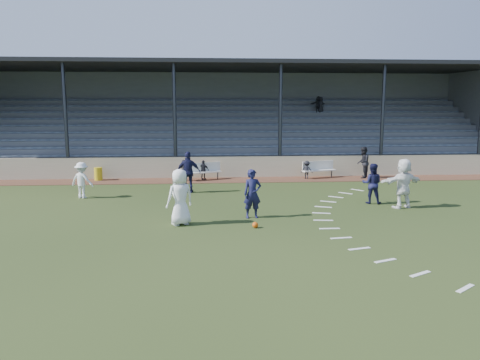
{
  "coord_description": "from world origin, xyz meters",
  "views": [
    {
      "loc": [
        -1.31,
        -15.05,
        4.14
      ],
      "look_at": [
        0.0,
        2.5,
        1.3
      ],
      "focal_mm": 35.0,
      "sensor_mm": 36.0,
      "label": 1
    }
  ],
  "objects_px": {
    "bench_right": "(318,168)",
    "player_white_lead": "(180,197)",
    "trash_bin": "(98,174)",
    "player_navy_lead": "(252,194)",
    "official": "(363,162)",
    "bench_left": "(204,170)",
    "football": "(255,225)"
  },
  "relations": [
    {
      "from": "official",
      "to": "football",
      "type": "bearing_deg",
      "value": -7.82
    },
    {
      "from": "bench_right",
      "to": "trash_bin",
      "type": "xyz_separation_m",
      "value": [
        -12.31,
        0.02,
        -0.21
      ]
    },
    {
      "from": "bench_right",
      "to": "player_navy_lead",
      "type": "distance_m",
      "value": 10.31
    },
    {
      "from": "trash_bin",
      "to": "football",
      "type": "relative_size",
      "value": 3.44
    },
    {
      "from": "bench_left",
      "to": "football",
      "type": "bearing_deg",
      "value": -102.7
    },
    {
      "from": "bench_left",
      "to": "football",
      "type": "xyz_separation_m",
      "value": [
        1.77,
        -10.38,
        -0.48
      ]
    },
    {
      "from": "player_white_lead",
      "to": "trash_bin",
      "type": "bearing_deg",
      "value": -91.39
    },
    {
      "from": "player_white_lead",
      "to": "official",
      "type": "relative_size",
      "value": 1.11
    },
    {
      "from": "player_navy_lead",
      "to": "official",
      "type": "distance_m",
      "value": 11.46
    },
    {
      "from": "bench_left",
      "to": "player_white_lead",
      "type": "bearing_deg",
      "value": -116.99
    },
    {
      "from": "trash_bin",
      "to": "player_navy_lead",
      "type": "distance_m",
      "value": 11.95
    },
    {
      "from": "bench_left",
      "to": "player_navy_lead",
      "type": "bearing_deg",
      "value": -100.89
    },
    {
      "from": "bench_right",
      "to": "official",
      "type": "distance_m",
      "value": 2.54
    },
    {
      "from": "bench_left",
      "to": "player_navy_lead",
      "type": "distance_m",
      "value": 9.12
    },
    {
      "from": "player_navy_lead",
      "to": "trash_bin",
      "type": "bearing_deg",
      "value": 121.73
    },
    {
      "from": "player_navy_lead",
      "to": "bench_left",
      "type": "bearing_deg",
      "value": 93.6
    },
    {
      "from": "player_white_lead",
      "to": "player_navy_lead",
      "type": "height_order",
      "value": "player_white_lead"
    },
    {
      "from": "bench_left",
      "to": "trash_bin",
      "type": "xyz_separation_m",
      "value": [
        -5.79,
        0.26,
        -0.21
      ]
    },
    {
      "from": "trash_bin",
      "to": "official",
      "type": "height_order",
      "value": "official"
    },
    {
      "from": "trash_bin",
      "to": "official",
      "type": "xyz_separation_m",
      "value": [
        14.81,
        -0.28,
        0.53
      ]
    },
    {
      "from": "bench_right",
      "to": "player_white_lead",
      "type": "relative_size",
      "value": 1.03
    },
    {
      "from": "football",
      "to": "player_white_lead",
      "type": "height_order",
      "value": "player_white_lead"
    },
    {
      "from": "bench_right",
      "to": "football",
      "type": "distance_m",
      "value": 11.64
    },
    {
      "from": "player_white_lead",
      "to": "official",
      "type": "xyz_separation_m",
      "value": [
        9.81,
        9.73,
        -0.08
      ]
    },
    {
      "from": "bench_left",
      "to": "player_white_lead",
      "type": "distance_m",
      "value": 9.79
    },
    {
      "from": "bench_left",
      "to": "official",
      "type": "height_order",
      "value": "official"
    },
    {
      "from": "bench_right",
      "to": "football",
      "type": "bearing_deg",
      "value": -131.24
    },
    {
      "from": "player_white_lead",
      "to": "bench_left",
      "type": "bearing_deg",
      "value": -122.58
    },
    {
      "from": "bench_left",
      "to": "bench_right",
      "type": "xyz_separation_m",
      "value": [
        6.52,
        0.24,
        0.0
      ]
    },
    {
      "from": "bench_right",
      "to": "player_white_lead",
      "type": "height_order",
      "value": "player_white_lead"
    },
    {
      "from": "football",
      "to": "bench_left",
      "type": "bearing_deg",
      "value": 99.66
    },
    {
      "from": "trash_bin",
      "to": "player_navy_lead",
      "type": "relative_size",
      "value": 0.39
    }
  ]
}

